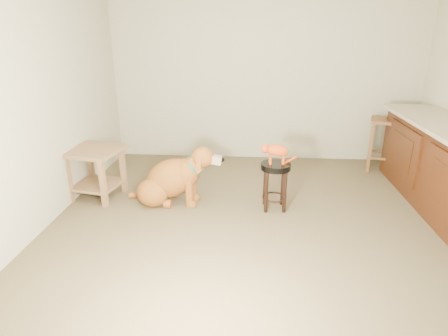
# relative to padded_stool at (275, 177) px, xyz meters

# --- Properties ---
(floor) EXTENTS (4.50, 4.00, 0.01)m
(floor) POSITION_rel_padded_stool_xyz_m (-0.08, -0.22, -0.38)
(floor) COLOR brown
(floor) RESTS_ON ground
(room_shell) EXTENTS (4.54, 4.04, 2.62)m
(room_shell) POSITION_rel_padded_stool_xyz_m (-0.08, -0.22, 1.30)
(room_shell) COLOR #A5A185
(room_shell) RESTS_ON ground
(padded_stool) EXTENTS (0.32, 0.32, 0.53)m
(padded_stool) POSITION_rel_padded_stool_xyz_m (0.00, 0.00, 0.00)
(padded_stool) COLOR black
(padded_stool) RESTS_ON ground
(wood_stool) EXTENTS (0.50, 0.50, 0.74)m
(wood_stool) POSITION_rel_padded_stool_xyz_m (1.57, 1.33, 0.01)
(wood_stool) COLOR brown
(wood_stool) RESTS_ON ground
(side_table) EXTENTS (0.68, 0.68, 0.60)m
(side_table) POSITION_rel_padded_stool_xyz_m (-2.08, 0.17, 0.02)
(side_table) COLOR brown
(side_table) RESTS_ON ground
(golden_retriever) EXTENTS (1.15, 0.59, 0.73)m
(golden_retriever) POSITION_rel_padded_stool_xyz_m (-1.17, 0.09, -0.10)
(golden_retriever) COLOR brown
(golden_retriever) RESTS_ON ground
(tabby_kitten) EXTENTS (0.41, 0.16, 0.26)m
(tabby_kitten) POSITION_rel_padded_stool_xyz_m (-0.01, 0.00, 0.30)
(tabby_kitten) COLOR #A03A10
(tabby_kitten) RESTS_ON padded_stool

